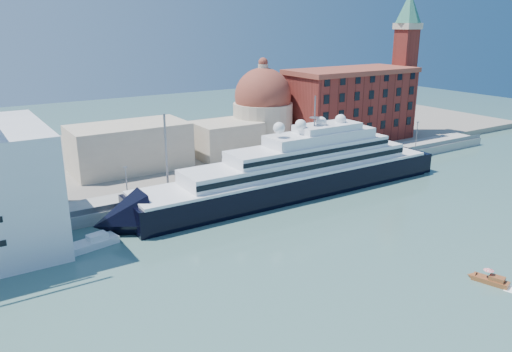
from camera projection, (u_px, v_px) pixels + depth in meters
ground at (332, 234)px, 96.96m from camera, size 400.00×400.00×0.00m
quay at (242, 182)px, 123.94m from camera, size 180.00×10.00×2.50m
land at (175, 149)px, 157.00m from camera, size 260.00×72.00×2.00m
quay_fence at (252, 180)px, 119.78m from camera, size 180.00×0.10×1.20m
superyacht at (284, 177)px, 116.61m from camera, size 89.97×12.47×26.89m
service_barge at (90, 244)px, 90.84m from camera, size 11.13×5.54×2.40m
water_taxi at (491, 280)px, 78.41m from camera, size 3.35×5.69×2.57m
warehouse at (350, 104)px, 161.48m from camera, size 43.00×19.00×23.25m
campanile at (405, 55)px, 169.40m from camera, size 8.40×8.40×47.00m
church at (218, 125)px, 143.45m from camera, size 66.00×18.00×25.50m
lamp_posts at (198, 158)px, 113.48m from camera, size 120.80×2.40×18.00m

